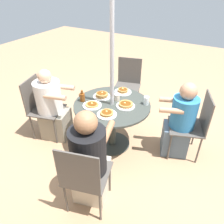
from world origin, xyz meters
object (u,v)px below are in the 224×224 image
at_px(diner_north, 52,108).
at_px(coffee_cup, 117,97).
at_px(pancake_plate_e, 107,114).
at_px(drinking_glass_a, 146,101).
at_px(patio_chair_east, 84,175).
at_px(pancake_plate_c, 123,91).
at_px(patio_chair_north, 41,105).
at_px(patio_chair_south, 194,123).
at_px(patio_chair_west, 128,82).
at_px(pancake_plate_b, 102,95).
at_px(diner_south, 180,123).
at_px(pancake_plate_a, 126,105).
at_px(pancake_plate_d, 92,105).
at_px(syrup_bottle, 82,97).
at_px(patio_table, 112,113).
at_px(diner_east, 90,162).

bearing_deg(diner_north, coffee_cup, 96.80).
height_order(diner_north, pancake_plate_e, diner_north).
bearing_deg(drinking_glass_a, patio_chair_east, 85.06).
bearing_deg(pancake_plate_c, patio_chair_north, 32.73).
distance_m(patio_chair_north, patio_chair_south, 2.21).
bearing_deg(patio_chair_north, patio_chair_west, 134.47).
relative_size(patio_chair_north, pancake_plate_b, 3.75).
relative_size(patio_chair_west, coffee_cup, 9.53).
xyz_separation_m(diner_north, diner_south, (-1.75, -0.57, 0.01)).
distance_m(patio_chair_west, pancake_plate_a, 1.15).
bearing_deg(pancake_plate_d, patio_chair_east, 119.02).
bearing_deg(syrup_bottle, pancake_plate_b, -128.27).
height_order(diner_north, diner_south, diner_north).
distance_m(patio_chair_south, coffee_cup, 1.08).
bearing_deg(pancake_plate_d, pancake_plate_a, -151.67).
distance_m(pancake_plate_a, pancake_plate_b, 0.41).
height_order(patio_chair_west, drinking_glass_a, patio_chair_west).
bearing_deg(patio_chair_north, drinking_glass_a, 93.90).
bearing_deg(patio_chair_south, coffee_cup, 83.97).
distance_m(patio_chair_south, pancake_plate_c, 1.08).
distance_m(patio_chair_east, pancake_plate_b, 1.28).
relative_size(coffee_cup, drinking_glass_a, 0.87).
distance_m(patio_table, drinking_glass_a, 0.50).
xyz_separation_m(patio_chair_west, pancake_plate_e, (-0.35, 1.33, 0.20)).
distance_m(pancake_plate_a, pancake_plate_e, 0.32).
distance_m(patio_table, pancake_plate_e, 0.32).
bearing_deg(diner_south, pancake_plate_b, 81.61).
distance_m(pancake_plate_b, pancake_plate_e, 0.46).
bearing_deg(syrup_bottle, coffee_cup, -147.94).
relative_size(diner_north, diner_east, 0.94).
relative_size(diner_north, coffee_cup, 11.28).
bearing_deg(diner_east, patio_table, 90.00).
xyz_separation_m(patio_chair_east, diner_south, (-0.58, -1.38, -0.03)).
xyz_separation_m(diner_north, pancake_plate_e, (-0.96, 0.01, 0.23)).
relative_size(patio_chair_north, pancake_plate_a, 3.75).
height_order(pancake_plate_c, pancake_plate_d, pancake_plate_c).
xyz_separation_m(diner_east, diner_south, (-0.63, -1.21, -0.03)).
relative_size(diner_south, drinking_glass_a, 9.74).
xyz_separation_m(diner_east, drinking_glass_a, (-0.16, -1.11, 0.23)).
distance_m(patio_chair_east, pancake_plate_d, 1.04).
relative_size(patio_chair_south, pancake_plate_a, 3.75).
relative_size(diner_east, diner_south, 1.08).
relative_size(pancake_plate_e, coffee_cup, 2.54).
xyz_separation_m(patio_chair_north, pancake_plate_e, (-1.14, -0.04, 0.20)).
distance_m(patio_chair_west, pancake_plate_b, 1.00).
distance_m(pancake_plate_c, pancake_plate_d, 0.57).
relative_size(diner_south, syrup_bottle, 6.73).
distance_m(diner_east, pancake_plate_a, 0.95).
distance_m(patio_table, syrup_bottle, 0.47).
distance_m(diner_east, diner_south, 1.36).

